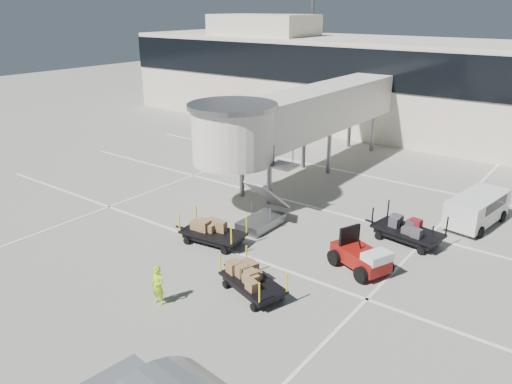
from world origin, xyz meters
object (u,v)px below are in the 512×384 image
Objects in this scene: ground_worker at (158,285)px; belt_loader at (217,121)px; box_cart_far at (212,232)px; minivan at (478,207)px; baggage_tug at (361,257)px; suitcase_cart at (408,232)px; box_cart_near at (252,282)px.

belt_loader is at bearing 121.93° from ground_worker.
minivan is (9.69, 10.06, 0.40)m from box_cart_far.
baggage_tug is 8.60m from minivan.
minivan reaches higher than box_cart_far.
minivan is at bearing -19.49° from belt_loader.
belt_loader reaches higher than suitcase_cart.
box_cart_far is 1.02× the size of belt_loader.
baggage_tug is at bearing 49.68° from ground_worker.
baggage_tug reaches higher than box_cart_near.
box_cart_far is 24.09m from belt_loader.
box_cart_far is at bearing -134.64° from suitcase_cart.
baggage_tug is 7.23m from box_cart_far.
box_cart_far is 2.37× the size of ground_worker.
suitcase_cart is at bearing 103.73° from baggage_tug.
belt_loader is at bearing 151.95° from box_cart_near.
box_cart_far is at bearing -125.28° from minivan.
box_cart_near is 2.22× the size of ground_worker.
ground_worker is at bearing -109.26° from suitcase_cart.
box_cart_near is at bearing -37.66° from box_cart_far.
suitcase_cart is 4.81m from minivan.
suitcase_cart is 12.37m from ground_worker.
suitcase_cart is at bearing -107.62° from minivan.
box_cart_far is (-7.57, -5.77, 0.04)m from suitcase_cart.
baggage_tug is 8.75m from ground_worker.
minivan reaches higher than ground_worker.
box_cart_near is (-3.19, -8.29, 0.02)m from suitcase_cart.
ground_worker is (-5.68, -10.98, 0.28)m from suitcase_cart.
ground_worker is (-5.09, -7.11, 0.17)m from baggage_tug.
baggage_tug is at bearing -90.57° from suitcase_cart.
suitcase_cart is at bearing 87.06° from box_cart_near.
box_cart_far is (-4.37, 2.53, 0.03)m from box_cart_near.
box_cart_near is 5.05m from box_cart_far.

